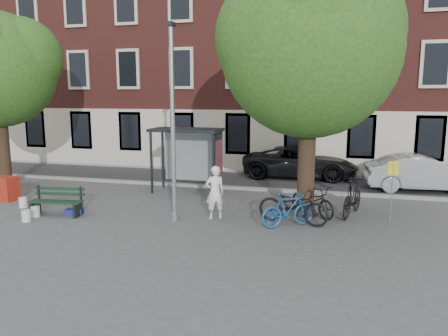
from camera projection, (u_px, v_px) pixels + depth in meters
name	position (u px, v px, depth m)	size (l,w,h in m)	color
ground	(175.00, 220.00, 13.98)	(90.00, 90.00, 0.00)	#4C4C4F
road	(228.00, 179.00, 20.66)	(40.00, 4.00, 0.01)	#28282B
curb_near	(217.00, 187.00, 18.74)	(40.00, 0.25, 0.12)	gray
curb_far	(238.00, 171.00, 22.55)	(40.00, 0.25, 0.12)	gray
building_row	(254.00, 41.00, 25.21)	(30.00, 8.00, 14.00)	brown
lamppost	(173.00, 133.00, 13.52)	(0.28, 0.35, 6.11)	#9EA0A3
tree_right	(310.00, 40.00, 13.35)	(5.76, 5.60, 8.20)	black
bus_shelter	(196.00, 146.00, 17.73)	(2.85, 1.45, 2.62)	#1E2328
painter	(215.00, 192.00, 14.03)	(0.63, 0.42, 1.74)	white
bench	(57.00, 203.00, 14.50)	(1.81, 0.77, 0.90)	#1E2328
bike_a	(293.00, 205.00, 13.51)	(0.78, 2.25, 1.18)	black
bike_b	(288.00, 210.00, 13.20)	(0.50, 1.79, 1.07)	#19538D
bike_c	(312.00, 200.00, 14.43)	(0.69, 1.99, 1.04)	black
bike_d	(352.00, 197.00, 14.40)	(0.59, 2.10, 1.26)	black
car_dark	(300.00, 162.00, 21.05)	(2.51, 5.44, 1.51)	black
car_silver	(422.00, 173.00, 18.13)	(1.59, 4.55, 1.50)	#9DA0A5
red_stand	(5.00, 188.00, 16.59)	(0.90, 0.60, 0.90)	#A42415
blue_crate	(74.00, 212.00, 14.62)	(0.55, 0.40, 0.20)	navy
bucket_a	(26.00, 216.00, 13.82)	(0.28, 0.28, 0.36)	silver
bucket_b	(36.00, 211.00, 14.36)	(0.28, 0.28, 0.36)	silver
bucket_c	(23.00, 202.00, 15.53)	(0.28, 0.28, 0.36)	white
notice_sign	(393.00, 178.00, 13.52)	(0.34, 0.08, 1.94)	#9EA0A3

